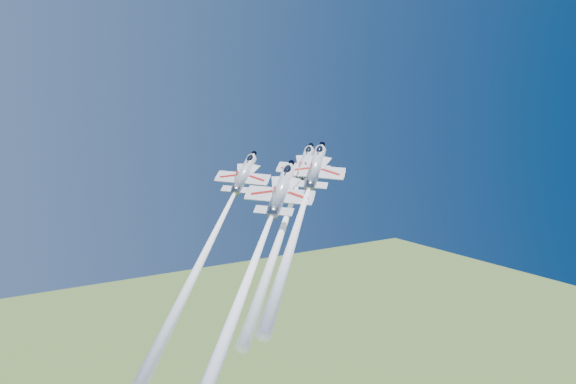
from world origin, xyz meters
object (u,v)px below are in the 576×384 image
jet_lead (287,217)px  jet_left (215,233)px  jet_right (301,212)px  jet_slot (253,264)px

jet_lead → jet_left: size_ratio=0.93×
jet_right → jet_slot: size_ratio=0.76×
jet_slot → jet_left: bearing=130.1°
jet_right → jet_left: bearing=-164.4°
jet_left → jet_slot: (-0.58, -13.20, -2.00)m
jet_left → jet_slot: jet_left is taller
jet_left → jet_slot: 13.36m
jet_left → jet_right: jet_left is taller
jet_lead → jet_right: size_ratio=1.14×
jet_slot → jet_right: bearing=71.3°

